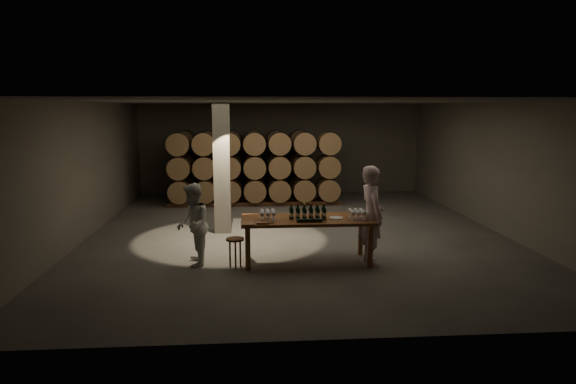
{
  "coord_description": "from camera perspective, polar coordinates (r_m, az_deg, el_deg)",
  "views": [
    {
      "loc": [
        -1.14,
        -12.38,
        3.07
      ],
      "look_at": [
        -0.23,
        -0.5,
        1.1
      ],
      "focal_mm": 32.0,
      "sensor_mm": 36.0,
      "label": 1
    }
  ],
  "objects": [
    {
      "name": "pen",
      "position": [
        9.74,
        -2.03,
        -3.46
      ],
      "size": [
        0.15,
        0.05,
        0.01
      ],
      "primitive_type": "cylinder",
      "rotation": [
        0.0,
        1.57,
        -0.26
      ],
      "color": "black",
      "rests_on": "tasting_table"
    },
    {
      "name": "person_man",
      "position": [
        10.22,
        9.27,
        -2.55
      ],
      "size": [
        0.57,
        0.77,
        1.96
      ],
      "primitive_type": "imported",
      "rotation": [
        0.0,
        0.0,
        1.72
      ],
      "color": "silver",
      "rests_on": "ground"
    },
    {
      "name": "bottle_cluster",
      "position": [
        10.15,
        2.2,
        -2.34
      ],
      "size": [
        0.73,
        0.23,
        0.3
      ],
      "color": "black",
      "rests_on": "tasting_table"
    },
    {
      "name": "notebook_corner",
      "position": [
        9.68,
        -4.52,
        -3.53
      ],
      "size": [
        0.26,
        0.32,
        0.03
      ],
      "primitive_type": "cube",
      "rotation": [
        0.0,
        0.0,
        0.07
      ],
      "color": "brown",
      "rests_on": "tasting_table"
    },
    {
      "name": "tasting_table",
      "position": [
        10.2,
        2.14,
        -3.5
      ],
      "size": [
        2.6,
        1.1,
        0.9
      ],
      "color": "brown",
      "rests_on": "ground"
    },
    {
      "name": "glass_cluster_left",
      "position": [
        10.04,
        -2.27,
        -2.32
      ],
      "size": [
        0.31,
        0.42,
        0.19
      ],
      "color": "silver",
      "rests_on": "tasting_table"
    },
    {
      "name": "notebook_near",
      "position": [
        9.73,
        -2.83,
        -3.42
      ],
      "size": [
        0.23,
        0.19,
        0.03
      ],
      "primitive_type": "cube",
      "rotation": [
        0.0,
        0.0,
        -0.04
      ],
      "color": "brown",
      "rests_on": "tasting_table"
    },
    {
      "name": "barrel_stack_back",
      "position": [
        17.68,
        -5.05,
        3.26
      ],
      "size": [
        4.7,
        0.95,
        2.31
      ],
      "color": "brown",
      "rests_on": "ground"
    },
    {
      "name": "person_woman",
      "position": [
        10.17,
        -10.54,
        -3.6
      ],
      "size": [
        0.67,
        0.83,
        1.63
      ],
      "primitive_type": "imported",
      "rotation": [
        0.0,
        0.0,
        -1.5
      ],
      "color": "white",
      "rests_on": "ground"
    },
    {
      "name": "room",
      "position": [
        12.68,
        -7.35,
        2.65
      ],
      "size": [
        12.0,
        12.0,
        12.0
      ],
      "color": "#4B4946",
      "rests_on": "ground"
    },
    {
      "name": "glass_cluster_right",
      "position": [
        10.2,
        7.67,
        -2.22
      ],
      "size": [
        0.31,
        0.42,
        0.18
      ],
      "color": "silver",
      "rests_on": "tasting_table"
    },
    {
      "name": "stool",
      "position": [
        10.0,
        -5.9,
        -5.72
      ],
      "size": [
        0.35,
        0.35,
        0.58
      ],
      "rotation": [
        0.0,
        0.0,
        0.06
      ],
      "color": "brown",
      "rests_on": "ground"
    },
    {
      "name": "lying_bottles",
      "position": [
        9.83,
        2.46,
        -3.16
      ],
      "size": [
        0.59,
        0.07,
        0.07
      ],
      "color": "black",
      "rests_on": "tasting_table"
    },
    {
      "name": "plate",
      "position": [
        10.21,
        5.35,
        -2.88
      ],
      "size": [
        0.29,
        0.29,
        0.02
      ],
      "primitive_type": "cylinder",
      "color": "silver",
      "rests_on": "tasting_table"
    },
    {
      "name": "barrel_stack_front",
      "position": [
        16.29,
        -3.72,
        2.76
      ],
      "size": [
        5.48,
        0.95,
        2.31
      ],
      "color": "brown",
      "rests_on": "ground"
    }
  ]
}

